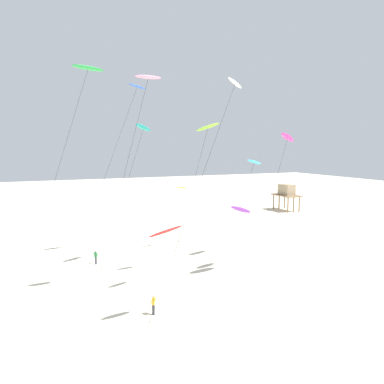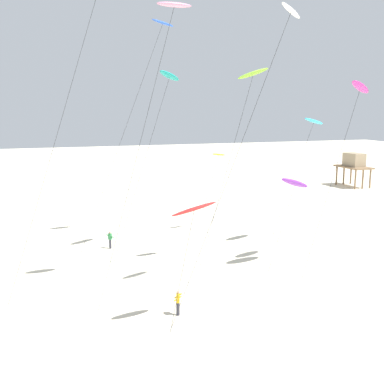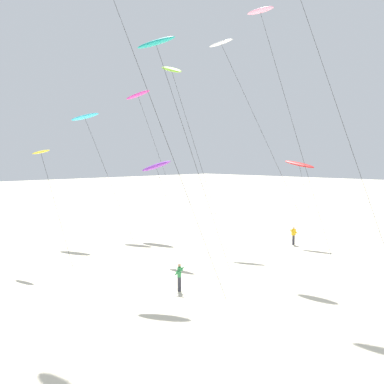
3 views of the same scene
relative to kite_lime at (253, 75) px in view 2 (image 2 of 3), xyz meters
name	(u,v)px [view 2 (image 2 of 3)]	position (x,y,z in m)	size (l,w,h in m)	color
ground_plane	(76,287)	(0.16, -14.22, -15.65)	(260.00, 260.00, 0.00)	beige
kite_lime	(253,75)	(0.00, 0.00, 0.00)	(2.00, 6.64, 16.45)	#8CD833
kite_blue	(161,26)	(-10.52, -4.51, 5.04)	(3.20, 9.89, 21.46)	blue
kite_purple	(295,183)	(1.03, 3.52, -8.58)	(2.20, 4.40, 7.82)	purple
kite_yellow	(218,156)	(-11.47, 1.80, -7.49)	(1.34, 3.74, 8.56)	yellow
kite_white	(289,17)	(6.30, -0.61, 3.23)	(3.58, 10.17, 19.77)	white
kite_cyan	(314,122)	(-3.98, 8.31, -3.80)	(2.72, 7.10, 12.39)	#33BFE0
kite_red	(194,209)	(8.82, -7.90, -8.38)	(1.06, 3.16, 7.81)	red
kite_pink	(173,8)	(3.08, -7.37, 3.96)	(2.23, 7.12, 19.98)	pink
kite_magenta	(360,88)	(2.49, 8.20, -0.97)	(2.83, 7.15, 15.35)	#D8339E
kite_teal	(169,77)	(-6.09, -5.06, 0.14)	(2.88, 6.93, 16.45)	teal
kite_flyer_nearest	(110,239)	(-8.83, -10.21, -14.76)	(0.73, 0.73, 1.67)	#33333D
kite_flyer_middle	(178,302)	(7.17, -8.41, -14.76)	(0.67, 0.65, 1.67)	#33333D
stilt_house	(354,162)	(-31.49, 34.44, -11.56)	(6.27, 3.67, 5.66)	#846647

